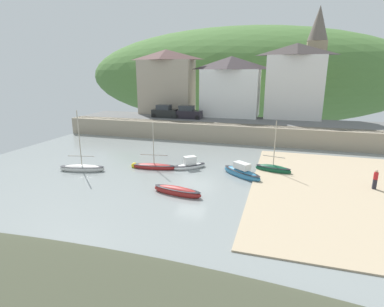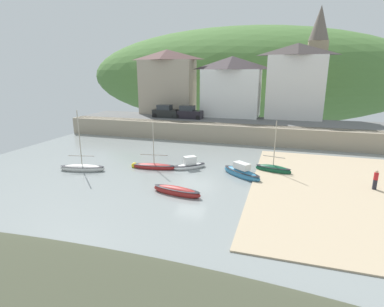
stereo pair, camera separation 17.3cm
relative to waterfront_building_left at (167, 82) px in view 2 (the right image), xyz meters
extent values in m
cube|color=gray|center=(11.91, -25.20, -7.69)|extent=(48.00, 40.00, 0.06)
cube|color=tan|center=(25.91, -23.20, -7.61)|extent=(18.00, 22.00, 0.10)
cube|color=gray|center=(11.91, -8.20, -6.46)|extent=(48.00, 2.40, 2.40)
cube|color=#606060|center=(11.91, -4.50, -5.31)|extent=(48.00, 9.00, 0.10)
ellipsoid|color=#4D7839|center=(8.69, 30.00, 0.44)|extent=(80.00, 44.00, 23.14)
cube|color=tan|center=(0.00, 0.00, -0.88)|extent=(8.85, 4.32, 8.75)
pyramid|color=brown|center=(0.00, 0.00, 4.31)|extent=(9.15, 4.62, 1.62)
cube|color=white|center=(10.79, 0.00, -1.65)|extent=(8.75, 5.69, 7.23)
pyramid|color=#43393C|center=(10.79, 0.00, 2.95)|extent=(9.05, 5.99, 1.97)
cube|color=silver|center=(20.25, 0.00, -0.66)|extent=(8.13, 4.13, 9.19)
pyramid|color=#443C3B|center=(20.25, 0.00, 4.77)|extent=(8.43, 4.43, 1.68)
cube|color=gray|center=(23.14, 4.00, 0.43)|extent=(2.80, 2.80, 11.39)
cone|color=#665B51|center=(23.14, 4.00, 8.66)|extent=(3.00, 3.00, 5.06)
ellipsoid|color=#135133|center=(18.48, -19.77, -7.41)|extent=(3.56, 1.72, 0.91)
ellipsoid|color=black|center=(18.48, -19.77, -7.16)|extent=(3.49, 1.69, 0.12)
cylinder|color=#B2A893|center=(18.48, -19.77, -4.84)|extent=(0.09, 0.09, 4.25)
cylinder|color=gray|center=(18.48, -19.77, -6.13)|extent=(2.07, 0.56, 0.07)
ellipsoid|color=white|center=(10.50, -20.98, -7.48)|extent=(3.26, 2.95, 0.65)
ellipsoid|color=black|center=(10.50, -20.98, -7.30)|extent=(3.20, 2.90, 0.12)
cube|color=silver|center=(10.50, -20.98, -6.79)|extent=(1.38, 1.32, 0.72)
ellipsoid|color=silver|center=(0.75, -24.74, -7.44)|extent=(4.59, 2.03, 0.79)
ellipsoid|color=black|center=(0.75, -24.74, -7.22)|extent=(4.50, 1.99, 0.12)
cylinder|color=#B2A893|center=(0.75, -24.74, -4.42)|extent=(0.09, 0.09, 5.26)
cylinder|color=gray|center=(0.75, -24.74, -6.17)|extent=(2.53, 0.65, 0.07)
ellipsoid|color=teal|center=(15.77, -21.89, -7.40)|extent=(4.22, 3.53, 0.93)
ellipsoid|color=black|center=(15.77, -21.89, -7.15)|extent=(4.13, 3.46, 0.12)
cube|color=silver|center=(15.77, -21.89, -6.65)|extent=(1.71, 1.55, 0.58)
ellipsoid|color=maroon|center=(11.52, -27.59, -7.43)|extent=(4.24, 1.61, 0.83)
ellipsoid|color=black|center=(11.52, -27.59, -7.20)|extent=(4.16, 1.58, 0.12)
ellipsoid|color=#A22222|center=(7.17, -22.13, -7.47)|extent=(4.52, 1.48, 0.69)
ellipsoid|color=black|center=(7.17, -22.13, -7.28)|extent=(4.43, 1.45, 0.12)
cylinder|color=#B2A893|center=(7.17, -22.13, -5.08)|extent=(0.09, 0.09, 4.09)
cylinder|color=gray|center=(7.17, -22.13, -6.24)|extent=(2.79, 0.42, 0.07)
cube|color=black|center=(1.46, -4.50, -4.66)|extent=(4.17, 1.87, 1.20)
cube|color=#282D33|center=(1.21, -4.50, -3.71)|extent=(2.16, 1.59, 0.80)
cylinder|color=black|center=(3.11, -3.70, -4.94)|extent=(0.64, 0.22, 0.64)
cylinder|color=black|center=(3.11, -5.30, -4.94)|extent=(0.64, 0.22, 0.64)
cylinder|color=black|center=(-0.19, -3.70, -4.94)|extent=(0.64, 0.22, 0.64)
cylinder|color=black|center=(-0.19, -5.30, -4.94)|extent=(0.64, 0.22, 0.64)
cube|color=black|center=(5.17, -4.50, -4.66)|extent=(4.15, 1.82, 1.20)
cube|color=#282D33|center=(4.92, -4.50, -3.71)|extent=(2.14, 1.56, 0.80)
cylinder|color=black|center=(6.82, -3.70, -4.94)|extent=(0.64, 0.22, 0.64)
cylinder|color=black|center=(6.82, -5.30, -4.94)|extent=(0.64, 0.22, 0.64)
cylinder|color=black|center=(3.52, -3.70, -4.94)|extent=(0.64, 0.22, 0.64)
cylinder|color=black|center=(3.52, -5.30, -4.94)|extent=(0.64, 0.22, 0.64)
cube|color=#282833|center=(26.54, -22.12, -7.15)|extent=(0.28, 0.20, 0.82)
cylinder|color=red|center=(26.54, -22.12, -6.45)|extent=(0.34, 0.34, 0.58)
sphere|color=#D1A889|center=(26.54, -22.12, -6.05)|extent=(0.22, 0.22, 0.22)
sphere|color=yellow|center=(5.06, -22.26, -7.48)|extent=(0.61, 0.61, 0.61)
camera|label=1|loc=(19.02, -48.47, 1.67)|focal=28.41mm
camera|label=2|loc=(19.18, -48.43, 1.67)|focal=28.41mm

